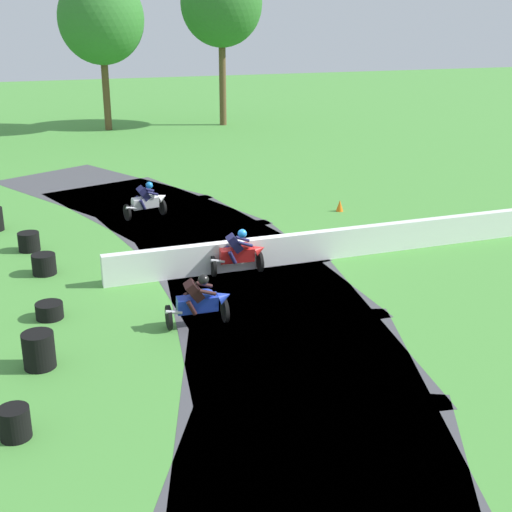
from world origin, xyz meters
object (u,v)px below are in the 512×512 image
object	(u,v)px
tire_stack_near	(15,423)
tire_stack_mid_a	(39,350)
motorcycle_chase_red	(240,253)
tire_stack_mid_b	(49,311)
traffic_cone	(340,206)
motorcycle_lead_blue	(200,301)
motorcycle_trailing_white	(147,201)
tire_stack_far	(44,264)
tire_stack_extra_a	(29,242)

from	to	relation	value
tire_stack_near	tire_stack_mid_a	bearing A→B (deg)	79.29
motorcycle_chase_red	tire_stack_mid_b	xyz separation A→B (m)	(-5.41, -1.50, -0.46)
traffic_cone	tire_stack_near	bearing A→B (deg)	-134.48
motorcycle_lead_blue	tire_stack_mid_b	size ratio (longest dim) A/B	2.46
motorcycle_chase_red	tire_stack_near	distance (m)	9.13
tire_stack_mid_a	motorcycle_trailing_white	bearing A→B (deg)	68.86
motorcycle_lead_blue	tire_stack_near	world-z (taller)	motorcycle_lead_blue
tire_stack_near	tire_stack_far	distance (m)	8.47
motorcycle_chase_red	tire_stack_mid_b	distance (m)	5.63
motorcycle_trailing_white	tire_stack_near	xyz separation A→B (m)	(-4.62, -13.29, -0.35)
motorcycle_trailing_white	tire_stack_mid_a	bearing A→B (deg)	-111.14
tire_stack_mid_b	tire_stack_near	bearing A→B (deg)	-98.75
tire_stack_extra_a	motorcycle_chase_red	bearing A→B (deg)	-34.86
motorcycle_lead_blue	motorcycle_chase_red	xyz separation A→B (m)	(1.90, 3.10, 0.01)
tire_stack_mid_a	tire_stack_far	world-z (taller)	tire_stack_mid_a
motorcycle_chase_red	motorcycle_trailing_white	bearing A→B (deg)	103.50
motorcycle_lead_blue	traffic_cone	world-z (taller)	motorcycle_lead_blue
tire_stack_extra_a	traffic_cone	world-z (taller)	tire_stack_extra_a
motorcycle_chase_red	motorcycle_lead_blue	bearing A→B (deg)	-121.55
tire_stack_mid_a	traffic_cone	bearing A→B (deg)	39.70
motorcycle_chase_red	tire_stack_mid_a	xyz separation A→B (m)	(-5.71, -4.07, -0.26)
motorcycle_chase_red	traffic_cone	distance (m)	7.64
motorcycle_trailing_white	tire_stack_extra_a	bearing A→B (deg)	-148.87
tire_stack_near	tire_stack_far	world-z (taller)	same
tire_stack_far	traffic_cone	distance (m)	11.50
motorcycle_chase_red	tire_stack_mid_b	size ratio (longest dim) A/B	2.47
tire_stack_near	traffic_cone	world-z (taller)	tire_stack_near
motorcycle_trailing_white	tire_stack_far	bearing A→B (deg)	-128.34
tire_stack_mid_a	tire_stack_extra_a	world-z (taller)	tire_stack_mid_a
tire_stack_mid_b	motorcycle_chase_red	bearing A→B (deg)	15.53
motorcycle_chase_red	tire_stack_extra_a	xyz separation A→B (m)	(-5.81, 4.05, -0.36)
motorcycle_trailing_white	traffic_cone	world-z (taller)	motorcycle_trailing_white
tire_stack_mid_a	motorcycle_chase_red	bearing A→B (deg)	35.50
motorcycle_trailing_white	tire_stack_mid_a	xyz separation A→B (m)	(-4.13, -10.67, -0.25)
motorcycle_chase_red	tire_stack_mid_b	world-z (taller)	motorcycle_chase_red
motorcycle_chase_red	tire_stack_mid_a	size ratio (longest dim) A/B	2.11
tire_stack_mid_a	traffic_cone	distance (m)	14.61
motorcycle_trailing_white	tire_stack_far	distance (m)	6.20
tire_stack_near	tire_stack_extra_a	distance (m)	10.75
tire_stack_mid_a	tire_stack_far	bearing A→B (deg)	87.17
motorcycle_lead_blue	tire_stack_far	size ratio (longest dim) A/B	2.44
motorcycle_trailing_white	tire_stack_extra_a	xyz separation A→B (m)	(-4.23, -2.55, -0.35)
motorcycle_lead_blue	tire_stack_near	distance (m)	5.62
motorcycle_chase_red	traffic_cone	xyz separation A→B (m)	(5.53, 5.26, -0.44)
tire_stack_mid_b	traffic_cone	xyz separation A→B (m)	(10.93, 6.76, 0.02)
tire_stack_extra_a	traffic_cone	size ratio (longest dim) A/B	1.53
tire_stack_mid_a	tire_stack_far	size ratio (longest dim) A/B	1.16
motorcycle_lead_blue	tire_stack_near	xyz separation A→B (m)	(-4.30, -3.59, -0.36)
motorcycle_chase_red	tire_stack_far	xyz separation A→B (m)	(-5.42, 1.75, -0.36)
tire_stack_near	tire_stack_far	size ratio (longest dim) A/B	0.87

